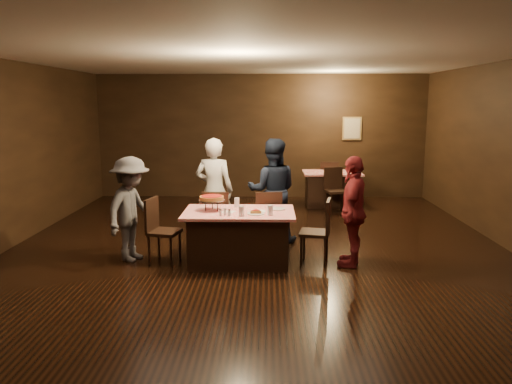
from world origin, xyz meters
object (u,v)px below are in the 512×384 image
diner_navy_hoodie (272,191)px  diner_grey_knit (131,209)px  chair_end_left (164,231)px  glass_front_left (241,211)px  back_table (332,189)px  pizza_stand (212,198)px  main_table (239,237)px  chair_far_right (267,219)px  chair_end_right (315,231)px  glass_front_right (270,210)px  chair_far_left (217,219)px  chair_back_far (329,181)px  diner_white_jacket (214,190)px  plate_empty (277,209)px  diner_red_shirt (353,211)px  glass_back (237,202)px  chair_back_near (336,190)px

diner_navy_hoodie → diner_grey_knit: bearing=29.4°
chair_end_left → glass_front_left: size_ratio=6.79×
back_table → pizza_stand: size_ratio=3.42×
main_table → pizza_stand: 0.70m
chair_far_right → chair_end_right: bearing=122.5°
glass_front_left → glass_front_right: size_ratio=1.00×
chair_far_right → diner_navy_hoodie: (0.09, 0.41, 0.40)m
chair_far_left → glass_front_right: 1.36m
chair_end_right → pizza_stand: bearing=-80.9°
chair_far_left → glass_front_right: size_ratio=6.79×
chair_far_right → chair_back_far: same height
chair_end_right → diner_white_jacket: diner_white_jacket is taller
chair_far_left → plate_empty: 1.16m
chair_back_far → plate_empty: 4.82m
main_table → chair_end_right: chair_end_right is taller
chair_far_left → diner_red_shirt: (2.03, -0.84, 0.32)m
chair_end_right → diner_white_jacket: 1.98m
diner_red_shirt → glass_front_right: bearing=-65.8°
chair_end_right → diner_red_shirt: bearing=91.7°
glass_front_right → glass_back: 0.74m
main_table → plate_empty: plate_empty is taller
back_table → plate_empty: bearing=-108.3°
plate_empty → glass_back: size_ratio=1.79×
glass_back → glass_front_right: bearing=-47.7°
main_table → glass_front_right: 0.69m
chair_far_left → diner_red_shirt: bearing=158.9°
plate_empty → chair_far_left: bearing=147.7°
chair_end_left → plate_empty: (1.65, 0.15, 0.30)m
diner_white_jacket → diner_navy_hoodie: (0.97, 0.04, -0.01)m
main_table → chair_back_far: bearing=68.5°
chair_far_left → chair_end_right: same height
chair_back_far → diner_white_jacket: 4.36m
chair_end_left → diner_grey_knit: (-0.50, 0.08, 0.30)m
plate_empty → glass_front_right: 0.42m
chair_back_near → back_table: bearing=76.1°
chair_far_right → glass_back: (-0.45, -0.45, 0.37)m
diner_white_jacket → pizza_stand: diner_white_jacket is taller
chair_far_left → diner_grey_knit: diner_grey_knit is taller
main_table → diner_grey_knit: size_ratio=1.03×
chair_far_left → diner_white_jacket: (-0.08, 0.37, 0.40)m
chair_back_far → diner_grey_knit: (-3.47, -4.69, 0.30)m
pizza_stand → glass_back: size_ratio=2.71×
chair_far_right → diner_red_shirt: size_ratio=0.60×
glass_back → glass_front_left: bearing=-80.5°
chair_end_left → glass_front_right: bearing=-86.9°
glass_front_left → chair_back_far: bearing=70.2°
chair_far_right → glass_front_right: bearing=82.4°
diner_white_jacket → diner_red_shirt: bearing=160.4°
diner_white_jacket → glass_back: (0.43, -0.82, -0.04)m
diner_navy_hoodie → glass_front_right: 1.42m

